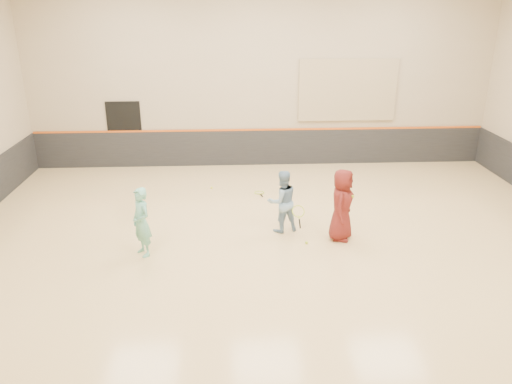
{
  "coord_description": "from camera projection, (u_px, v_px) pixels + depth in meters",
  "views": [
    {
      "loc": [
        -1.04,
        -10.19,
        5.24
      ],
      "look_at": [
        -0.48,
        0.4,
        1.15
      ],
      "focal_mm": 35.0,
      "sensor_mm": 36.0,
      "label": 1
    }
  ],
  "objects": [
    {
      "name": "accent_stripe",
      "position": [
        262.0,
        130.0,
        16.55
      ],
      "size": [
        14.9,
        0.03,
        0.06
      ],
      "primitive_type": "cube",
      "color": "#D85914",
      "rests_on": "wall_back"
    },
    {
      "name": "wainscot_back",
      "position": [
        262.0,
        148.0,
        16.78
      ],
      "size": [
        14.9,
        0.04,
        1.2
      ],
      "primitive_type": "cube",
      "color": "#232326",
      "rests_on": "floor"
    },
    {
      "name": "room",
      "position": [
        278.0,
        212.0,
        11.14
      ],
      "size": [
        15.04,
        12.04,
        6.22
      ],
      "color": "tan",
      "rests_on": "ground"
    },
    {
      "name": "ball_in_hand",
      "position": [
        353.0,
        196.0,
        11.22
      ],
      "size": [
        0.07,
        0.07,
        0.07
      ],
      "primitive_type": "sphere",
      "color": "#CEE535",
      "rests_on": "young_man"
    },
    {
      "name": "ball_under_racket",
      "position": [
        306.0,
        243.0,
        11.45
      ],
      "size": [
        0.07,
        0.07,
        0.07
      ],
      "primitive_type": "sphere",
      "color": "#B5D230",
      "rests_on": "floor"
    },
    {
      "name": "instructor",
      "position": [
        282.0,
        201.0,
        11.86
      ],
      "size": [
        0.89,
        0.79,
        1.53
      ],
      "primitive_type": "imported",
      "rotation": [
        0.0,
        0.0,
        3.46
      ],
      "color": "#7FA4C4",
      "rests_on": "floor"
    },
    {
      "name": "ball_beside_spare",
      "position": [
        212.0,
        188.0,
        14.8
      ],
      "size": [
        0.07,
        0.07,
        0.07
      ],
      "primitive_type": "sphere",
      "color": "yellow",
      "rests_on": "floor"
    },
    {
      "name": "spare_racket",
      "position": [
        259.0,
        192.0,
        14.47
      ],
      "size": [
        0.65,
        0.65,
        0.08
      ],
      "primitive_type": null,
      "color": "#B1D72F",
      "rests_on": "floor"
    },
    {
      "name": "girl",
      "position": [
        142.0,
        222.0,
        10.73
      ],
      "size": [
        0.63,
        0.68,
        1.55
      ],
      "primitive_type": "imported",
      "rotation": [
        0.0,
        0.0,
        -0.94
      ],
      "color": "#71C5AF",
      "rests_on": "floor"
    },
    {
      "name": "young_man",
      "position": [
        342.0,
        205.0,
        11.44
      ],
      "size": [
        0.82,
        0.98,
        1.7
      ],
      "primitive_type": "imported",
      "rotation": [
        0.0,
        0.0,
        1.18
      ],
      "color": "maroon",
      "rests_on": "floor"
    },
    {
      "name": "acoustic_panel",
      "position": [
        348.0,
        90.0,
        16.22
      ],
      "size": [
        3.2,
        0.08,
        2.0
      ],
      "primitive_type": "cube",
      "color": "tan",
      "rests_on": "wall_back"
    },
    {
      "name": "held_racket",
      "position": [
        298.0,
        211.0,
        11.74
      ],
      "size": [
        0.46,
        0.46,
        0.55
      ],
      "primitive_type": null,
      "color": "#C4DF31",
      "rests_on": "instructor"
    },
    {
      "name": "doorway",
      "position": [
        125.0,
        135.0,
        16.39
      ],
      "size": [
        1.1,
        0.05,
        2.2
      ],
      "primitive_type": "cube",
      "color": "black",
      "rests_on": "floor"
    }
  ]
}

